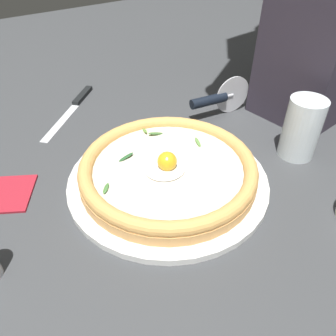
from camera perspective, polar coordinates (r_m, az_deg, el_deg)
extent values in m
cube|color=#393B3D|center=(0.60, -5.23, -2.95)|extent=(2.40, 2.40, 0.03)
cylinder|color=white|center=(0.58, 0.00, -1.99)|extent=(0.35, 0.35, 0.01)
cylinder|color=tan|center=(0.57, 0.00, -0.82)|extent=(0.30, 0.30, 0.02)
torus|color=#E1A456|center=(0.56, 0.00, 0.39)|extent=(0.30, 0.30, 0.02)
cylinder|color=beige|center=(0.56, 0.00, 0.08)|extent=(0.26, 0.26, 0.00)
ellipsoid|color=white|center=(0.55, -0.49, -0.03)|extent=(0.07, 0.07, 0.01)
sphere|color=yellow|center=(0.55, -0.15, 1.14)|extent=(0.03, 0.03, 0.03)
ellipsoid|color=#639345|center=(0.62, 5.16, 4.47)|extent=(0.02, 0.03, 0.01)
ellipsoid|color=#2A5C2F|center=(0.58, -7.22, 1.90)|extent=(0.03, 0.01, 0.01)
ellipsoid|color=#437537|center=(0.53, -10.62, -3.45)|extent=(0.02, 0.02, 0.00)
ellipsoid|color=#5F8B3D|center=(0.65, -4.00, 6.43)|extent=(0.01, 0.03, 0.01)
ellipsoid|color=#446F36|center=(0.64, -2.14, 5.97)|extent=(0.03, 0.02, 0.01)
cylinder|color=silver|center=(0.78, 11.03, 12.26)|extent=(0.09, 0.02, 0.09)
cylinder|color=silver|center=(0.78, 10.42, 12.14)|extent=(0.02, 0.01, 0.01)
cylinder|color=black|center=(0.75, 7.02, 11.43)|extent=(0.09, 0.03, 0.02)
cube|color=silver|center=(0.78, -17.96, 7.48)|extent=(0.13, 0.12, 0.00)
cube|color=black|center=(0.88, -14.46, 11.99)|extent=(0.08, 0.07, 0.01)
cylinder|color=silver|center=(0.67, 21.99, 6.34)|extent=(0.07, 0.07, 0.12)
cylinder|color=#E2D083|center=(0.68, 21.26, 3.77)|extent=(0.06, 0.06, 0.04)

